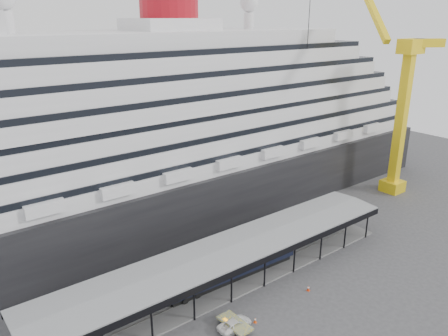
# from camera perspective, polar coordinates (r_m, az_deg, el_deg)

# --- Properties ---
(ground) EXTENTS (200.00, 200.00, 0.00)m
(ground) POSITION_cam_1_polar(r_m,az_deg,el_deg) (60.35, 3.77, -16.48)
(ground) COLOR #3C3C3F
(ground) RESTS_ON ground
(cruise_ship) EXTENTS (130.00, 30.00, 43.90)m
(cruise_ship) POSITION_cam_1_polar(r_m,az_deg,el_deg) (77.78, -11.71, 6.30)
(cruise_ship) COLOR black
(cruise_ship) RESTS_ON ground
(platform_canopy) EXTENTS (56.00, 9.18, 5.30)m
(platform_canopy) POSITION_cam_1_polar(r_m,az_deg,el_deg) (62.22, 0.71, -12.61)
(platform_canopy) COLOR slate
(platform_canopy) RESTS_ON ground
(crane_yellow) EXTENTS (23.83, 18.78, 47.60)m
(crane_yellow) POSITION_cam_1_polar(r_m,az_deg,el_deg) (93.97, 21.88, 8.50)
(crane_yellow) COLOR yellow
(crane_yellow) RESTS_ON ground
(port_truck) EXTENTS (4.46, 2.18, 1.22)m
(port_truck) POSITION_cam_1_polar(r_m,az_deg,el_deg) (54.95, 1.41, -19.74)
(port_truck) COLOR white
(port_truck) RESTS_ON ground
(pullman_carriage) EXTENTS (21.26, 3.54, 20.78)m
(pullman_carriage) POSITION_cam_1_polar(r_m,az_deg,el_deg) (62.36, 1.04, -12.35)
(pullman_carriage) COLOR black
(pullman_carriage) RESTS_ON ground
(traffic_cone_left) EXTENTS (0.50, 0.50, 0.73)m
(traffic_cone_left) POSITION_cam_1_polar(r_m,az_deg,el_deg) (54.82, 1.12, -20.19)
(traffic_cone_left) COLOR #DF450C
(traffic_cone_left) RESTS_ON ground
(traffic_cone_mid) EXTENTS (0.49, 0.49, 0.73)m
(traffic_cone_mid) POSITION_cam_1_polar(r_m,az_deg,el_deg) (56.08, 4.10, -19.20)
(traffic_cone_mid) COLOR #EE4C0D
(traffic_cone_mid) RESTS_ON ground
(traffic_cone_right) EXTENTS (0.44, 0.44, 0.80)m
(traffic_cone_right) POSITION_cam_1_polar(r_m,az_deg,el_deg) (62.24, 10.97, -15.15)
(traffic_cone_right) COLOR red
(traffic_cone_right) RESTS_ON ground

